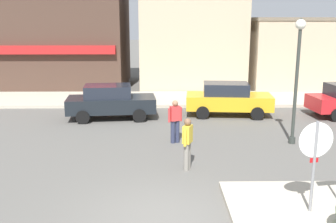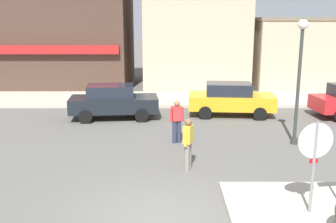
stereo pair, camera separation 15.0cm
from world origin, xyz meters
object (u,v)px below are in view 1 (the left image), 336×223
lamp_post (298,63)px  pedestrian_crossing_far (187,142)px  parked_car_nearest (111,101)px  pedestrian_crossing_near (175,120)px  stop_sign (315,155)px  parked_car_second (228,99)px

lamp_post → pedestrian_crossing_far: (-4.04, -2.51, -2.09)m
parked_car_nearest → pedestrian_crossing_near: bearing=-52.6°
stop_sign → pedestrian_crossing_far: (-2.66, 3.01, -0.65)m
pedestrian_crossing_near → pedestrian_crossing_far: bearing=-83.9°
parked_car_nearest → pedestrian_crossing_far: (3.13, -6.38, 0.06)m
pedestrian_crossing_far → lamp_post: bearing=31.9°
pedestrian_crossing_near → lamp_post: bearing=-2.0°
pedestrian_crossing_near → pedestrian_crossing_far: 2.68m
parked_car_second → pedestrian_crossing_near: pedestrian_crossing_near is taller
parked_car_second → pedestrian_crossing_near: bearing=-121.9°
stop_sign → pedestrian_crossing_near: (-2.95, 5.67, -0.65)m
stop_sign → pedestrian_crossing_near: bearing=117.5°
pedestrian_crossing_near → pedestrian_crossing_far: (0.29, -2.66, 0.00)m
lamp_post → pedestrian_crossing_near: (-4.33, 0.15, -2.09)m
stop_sign → parked_car_second: bearing=91.7°
parked_car_nearest → pedestrian_crossing_far: pedestrian_crossing_far is taller
stop_sign → parked_car_nearest: stop_sign is taller
parked_car_second → pedestrian_crossing_near: (-2.65, -4.26, 0.06)m
parked_car_second → pedestrian_crossing_far: (-2.37, -6.93, 0.06)m
stop_sign → parked_car_nearest: 11.05m
parked_car_second → pedestrian_crossing_near: size_ratio=2.56×
pedestrian_crossing_near → pedestrian_crossing_far: same height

